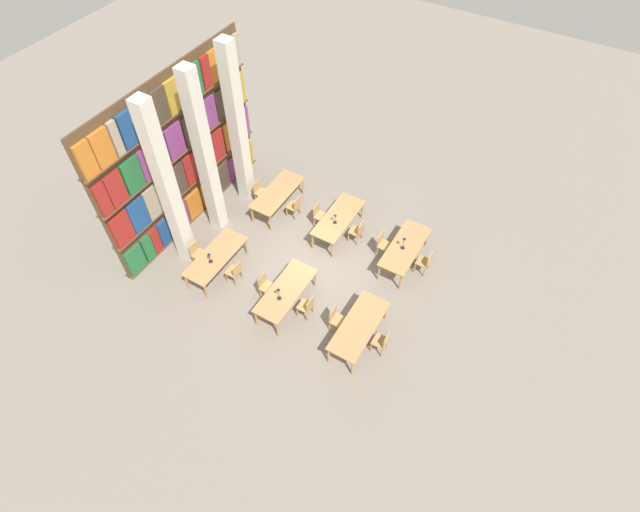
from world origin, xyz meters
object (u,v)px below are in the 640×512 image
(reading_table_0, at_px, (359,327))
(chair_7, at_px, (320,215))
(reading_table_5, at_px, (278,193))
(chair_1, at_px, (336,319))
(chair_8, at_px, (235,271))
(chair_5, at_px, (266,286))
(pillar_left, at_px, (167,189))
(reading_table_4, at_px, (216,257))
(desk_lamp_3, at_px, (209,256))
(pillar_center, at_px, (204,156))
(desk_lamp_0, at_px, (404,241))
(chair_0, at_px, (382,341))
(desk_lamp_1, at_px, (279,292))
(chair_11, at_px, (260,191))
(reading_table_1, at_px, (405,248))
(chair_4, at_px, (307,306))
(pillar_right, at_px, (237,127))
(reading_table_2, at_px, (286,291))
(chair_3, at_px, (383,244))
(reading_table_3, at_px, (338,218))
(chair_10, at_px, (295,206))
(chair_6, at_px, (357,231))
(chair_2, at_px, (425,262))
(desk_lamp_2, at_px, (335,217))
(chair_9, at_px, (198,253))

(reading_table_0, bearing_deg, chair_7, 44.17)
(chair_7, xyz_separation_m, reading_table_5, (-0.02, 1.71, 0.21))
(chair_1, height_order, reading_table_5, chair_1)
(chair_8, relative_size, reading_table_5, 0.39)
(reading_table_0, xyz_separation_m, chair_5, (-0.04, 3.20, -0.21))
(pillar_left, height_order, reading_table_4, pillar_left)
(desk_lamp_3, bearing_deg, pillar_center, 34.10)
(chair_7, bearing_deg, desk_lamp_0, 87.02)
(chair_0, relative_size, reading_table_5, 0.39)
(desk_lamp_1, distance_m, chair_7, 3.94)
(chair_11, bearing_deg, reading_table_1, 90.17)
(chair_4, bearing_deg, pillar_right, 54.01)
(reading_table_2, xyz_separation_m, chair_11, (3.37, 3.31, -0.21))
(chair_3, xyz_separation_m, reading_table_3, (0.08, 1.75, 0.21))
(chair_3, bearing_deg, reading_table_5, -90.85)
(chair_1, bearing_deg, reading_table_1, 168.87)
(desk_lamp_1, distance_m, chair_10, 4.20)
(chair_6, relative_size, chair_7, 1.00)
(chair_8, bearing_deg, reading_table_0, -88.94)
(chair_6, xyz_separation_m, chair_11, (-0.07, 3.94, 0.00))
(chair_2, height_order, reading_table_4, chair_2)
(chair_4, bearing_deg, chair_10, 37.21)
(desk_lamp_3, bearing_deg, chair_8, -72.41)
(chair_4, xyz_separation_m, desk_lamp_2, (3.16, 0.83, 0.56))
(chair_0, distance_m, chair_4, 2.46)
(desk_lamp_3, xyz_separation_m, chair_11, (3.65, 0.70, -0.56))
(chair_6, bearing_deg, chair_8, 144.12)
(desk_lamp_2, distance_m, reading_table_5, 2.53)
(desk_lamp_0, bearing_deg, chair_1, 169.33)
(pillar_left, relative_size, chair_0, 6.68)
(chair_5, bearing_deg, reading_table_0, 90.75)
(desk_lamp_2, bearing_deg, chair_1, -149.85)
(chair_3, distance_m, reading_table_2, 3.74)
(chair_4, xyz_separation_m, chair_10, (3.38, 2.57, 0.00))
(chair_3, relative_size, desk_lamp_2, 2.23)
(chair_10, bearing_deg, reading_table_4, 166.46)
(chair_10, bearing_deg, desk_lamp_0, -91.28)
(desk_lamp_0, bearing_deg, chair_2, -84.34)
(chair_3, distance_m, chair_8, 4.91)
(pillar_left, relative_size, chair_8, 6.68)
(pillar_center, distance_m, chair_8, 3.69)
(chair_9, bearing_deg, reading_table_2, 90.92)
(chair_5, height_order, chair_7, same)
(chair_4, distance_m, chair_8, 2.64)
(desk_lamp_0, height_order, chair_9, desk_lamp_0)
(reading_table_3, bearing_deg, pillar_right, 90.57)
(chair_0, bearing_deg, chair_6, 37.14)
(pillar_left, relative_size, chair_6, 6.68)
(pillar_center, xyz_separation_m, reading_table_5, (1.71, -1.39, -2.30))
(chair_1, distance_m, chair_10, 4.86)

